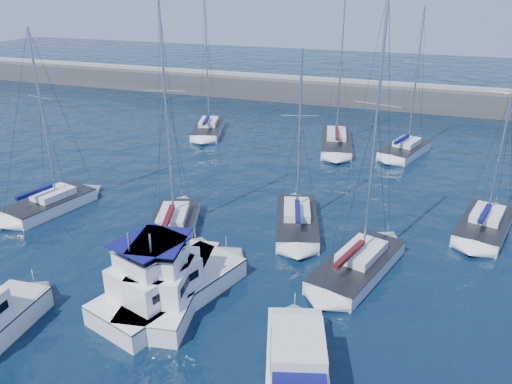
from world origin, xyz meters
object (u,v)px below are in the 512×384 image
(motor_yacht_stbd_outer, at_px, (297,362))
(motor_yacht_port_inner, at_px, (165,285))
(sailboat_back_b, at_px, (336,142))
(sailboat_back_c, at_px, (405,150))
(sailboat_mid_d, at_px, (358,265))
(sailboat_back_a, at_px, (208,129))
(sailboat_mid_a, at_px, (50,204))
(sailboat_mid_c, at_px, (297,221))
(motor_yacht_stbd_inner, at_px, (169,282))
(sailboat_mid_b, at_px, (173,227))
(sailboat_mid_e, at_px, (485,225))

(motor_yacht_stbd_outer, bearing_deg, motor_yacht_port_inner, 142.39)
(sailboat_back_b, bearing_deg, sailboat_back_c, -14.84)
(motor_yacht_port_inner, height_order, sailboat_back_b, sailboat_back_b)
(sailboat_back_b, bearing_deg, sailboat_mid_d, -87.41)
(motor_yacht_port_inner, xyz_separation_m, sailboat_back_a, (-11.81, 31.57, -0.59))
(motor_yacht_stbd_outer, bearing_deg, sailboat_back_b, 81.41)
(sailboat_mid_a, bearing_deg, sailboat_back_b, 65.62)
(sailboat_mid_c, distance_m, sailboat_back_a, 25.96)
(motor_yacht_stbd_inner, bearing_deg, motor_yacht_port_inner, -116.12)
(motor_yacht_port_inner, bearing_deg, sailboat_back_b, 101.16)
(sailboat_mid_b, bearing_deg, sailboat_mid_d, -22.34)
(motor_yacht_stbd_inner, distance_m, sailboat_mid_d, 11.61)
(sailboat_back_a, distance_m, sailboat_back_c, 22.58)
(motor_yacht_stbd_outer, height_order, sailboat_back_b, sailboat_back_b)
(sailboat_mid_a, height_order, sailboat_back_b, sailboat_back_b)
(sailboat_mid_e, bearing_deg, sailboat_mid_d, -118.44)
(motor_yacht_stbd_inner, height_order, sailboat_mid_e, sailboat_mid_e)
(sailboat_mid_a, bearing_deg, motor_yacht_stbd_outer, -12.64)
(sailboat_mid_b, xyz_separation_m, sailboat_back_b, (7.08, 24.10, -0.03))
(sailboat_mid_c, distance_m, sailboat_mid_d, 6.94)
(sailboat_back_a, distance_m, sailboat_back_b, 15.27)
(motor_yacht_stbd_inner, bearing_deg, sailboat_back_b, 73.96)
(sailboat_back_c, bearing_deg, motor_yacht_stbd_outer, -75.30)
(sailboat_mid_a, bearing_deg, sailboat_mid_d, 10.39)
(sailboat_mid_b, relative_size, sailboat_mid_e, 1.02)
(motor_yacht_port_inner, height_order, sailboat_mid_b, sailboat_mid_b)
(sailboat_back_b, xyz_separation_m, sailboat_back_c, (7.31, -0.42, 0.03))
(sailboat_mid_a, height_order, sailboat_mid_b, sailboat_mid_b)
(sailboat_mid_c, xyz_separation_m, sailboat_mid_e, (12.97, 3.92, 0.04))
(motor_yacht_port_inner, relative_size, sailboat_mid_b, 0.60)
(motor_yacht_stbd_outer, distance_m, sailboat_mid_a, 25.68)
(motor_yacht_port_inner, height_order, sailboat_mid_c, sailboat_mid_c)
(sailboat_mid_e, bearing_deg, motor_yacht_stbd_outer, -101.93)
(motor_yacht_stbd_outer, height_order, sailboat_mid_b, sailboat_mid_b)
(motor_yacht_stbd_outer, relative_size, sailboat_mid_e, 0.46)
(sailboat_mid_a, xyz_separation_m, sailboat_back_b, (18.11, 23.78, -0.02))
(sailboat_mid_e, bearing_deg, motor_yacht_port_inner, -124.88)
(sailboat_mid_a, relative_size, sailboat_back_a, 0.85)
(motor_yacht_port_inner, distance_m, sailboat_back_b, 31.83)
(motor_yacht_port_inner, relative_size, sailboat_back_b, 0.63)
(sailboat_mid_d, height_order, sailboat_back_a, sailboat_mid_d)
(sailboat_back_b, bearing_deg, sailboat_mid_c, -98.50)
(sailboat_back_b, bearing_deg, motor_yacht_stbd_inner, -107.69)
(sailboat_back_c, bearing_deg, motor_yacht_port_inner, -90.59)
(sailboat_mid_b, distance_m, sailboat_mid_c, 9.02)
(sailboat_mid_d, bearing_deg, sailboat_back_c, 103.71)
(sailboat_back_b, bearing_deg, motor_yacht_stbd_outer, -93.30)
(sailboat_mid_d, bearing_deg, sailboat_mid_b, -167.08)
(sailboat_mid_a, relative_size, sailboat_back_c, 0.95)
(motor_yacht_stbd_outer, distance_m, sailboat_mid_b, 16.22)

